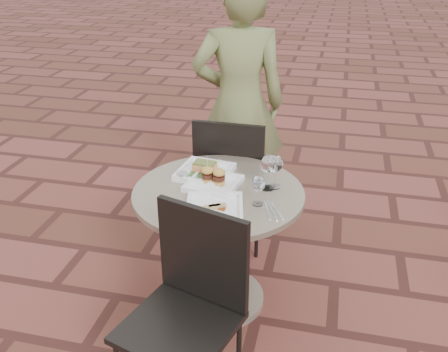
% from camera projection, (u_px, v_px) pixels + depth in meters
% --- Properties ---
extents(ground, '(60.00, 60.00, 0.00)m').
position_uv_depth(ground, '(256.00, 320.00, 2.79)').
color(ground, brown).
rests_on(ground, ground).
extents(cafe_table, '(0.90, 0.90, 0.73)m').
position_uv_depth(cafe_table, '(219.00, 230.00, 2.72)').
color(cafe_table, gray).
rests_on(cafe_table, ground).
extents(chair_far, '(0.44, 0.44, 0.93)m').
position_uv_depth(chair_far, '(232.00, 173.00, 3.19)').
color(chair_far, black).
rests_on(chair_far, ground).
extents(chair_near, '(0.55, 0.55, 0.93)m').
position_uv_depth(chair_near, '(190.00, 296.00, 2.14)').
color(chair_near, black).
rests_on(chair_near, ground).
extents(diner, '(0.73, 0.58, 1.75)m').
position_uv_depth(diner, '(239.00, 106.00, 3.38)').
color(diner, olive).
rests_on(diner, ground).
extents(plate_salmon, '(0.31, 0.31, 0.08)m').
position_uv_depth(plate_salmon, '(205.00, 171.00, 2.76)').
color(plate_salmon, white).
rests_on(plate_salmon, cafe_table).
extents(plate_sliders, '(0.30, 0.30, 0.17)m').
position_uv_depth(plate_sliders, '(213.00, 181.00, 2.64)').
color(plate_sliders, white).
rests_on(plate_sliders, cafe_table).
extents(plate_tuna, '(0.33, 0.33, 0.03)m').
position_uv_depth(plate_tuna, '(214.00, 208.00, 2.41)').
color(plate_tuna, white).
rests_on(plate_tuna, cafe_table).
extents(wine_glass_right, '(0.07, 0.07, 0.16)m').
position_uv_depth(wine_glass_right, '(258.00, 184.00, 2.43)').
color(wine_glass_right, white).
rests_on(wine_glass_right, cafe_table).
extents(wine_glass_mid, '(0.08, 0.08, 0.19)m').
position_uv_depth(wine_glass_mid, '(268.00, 165.00, 2.56)').
color(wine_glass_mid, white).
rests_on(wine_glass_mid, cafe_table).
extents(wine_glass_far, '(0.08, 0.08, 0.18)m').
position_uv_depth(wine_glass_far, '(276.00, 165.00, 2.58)').
color(wine_glass_far, white).
rests_on(wine_glass_far, cafe_table).
extents(steel_ramekin, '(0.07, 0.07, 0.05)m').
position_uv_depth(steel_ramekin, '(183.00, 176.00, 2.70)').
color(steel_ramekin, silver).
rests_on(steel_ramekin, cafe_table).
extents(cutlery_set, '(0.16, 0.21, 0.00)m').
position_uv_depth(cutlery_set, '(272.00, 210.00, 2.42)').
color(cutlery_set, silver).
rests_on(cutlery_set, cafe_table).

